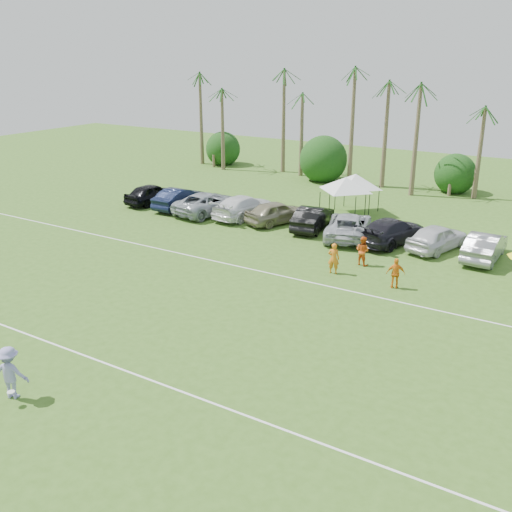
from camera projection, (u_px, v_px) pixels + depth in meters
The scene contains 29 objects.
ground at pixel (45, 378), 21.94m from camera, with size 120.00×120.00×0.00m, color #39601C.
field_lines at pixel (176, 304), 28.36m from camera, with size 80.00×12.10×0.01m.
palm_tree_0 at pixel (189, 95), 60.70m from camera, with size 2.40×2.40×8.90m.
palm_tree_1 at pixel (228, 87), 57.95m from camera, with size 2.40×2.40×9.90m.
palm_tree_2 at pixel (270, 80), 55.21m from camera, with size 2.40×2.40×10.90m.
palm_tree_3 at pixel (308, 71), 52.96m from camera, with size 2.40×2.40×11.90m.
palm_tree_4 at pixel (346, 102), 51.88m from camera, with size 2.40×2.40×8.90m.
palm_tree_5 at pixel (390, 94), 49.62m from camera, with size 2.40×2.40×9.90m.
palm_tree_6 at pixel (437, 85), 47.37m from camera, with size 2.40×2.40×10.90m.
palm_tree_7 at pixel (489, 75), 45.12m from camera, with size 2.40×2.40×11.90m.
bush_tree_0 at pixel (219, 149), 61.96m from camera, with size 4.00×4.00×4.00m.
bush_tree_1 at pixel (328, 160), 55.59m from camera, with size 4.00×4.00×4.00m.
bush_tree_2 at pixel (454, 173), 49.71m from camera, with size 4.00×4.00×4.00m.
sideline_player_a at pixel (334, 258), 31.99m from camera, with size 0.65×0.43×1.79m, color orange.
sideline_player_b at pixel (362, 251), 33.27m from camera, with size 0.85×0.66×1.74m, color #DD5B18.
sideline_player_c at pixel (396, 273), 30.00m from camera, with size 0.97×0.41×1.66m, color orange.
canopy_tent_left at pixel (346, 177), 42.30m from camera, with size 4.37×4.37×3.54m.
canopy_tent_right at pixel (356, 174), 43.22m from camera, with size 4.43×4.43×3.59m.
frisbee_player at pixel (10, 373), 20.41m from camera, with size 1.49×1.17×2.02m.
parked_car_0 at pixel (152, 194), 46.72m from camera, with size 1.96×4.87×1.66m, color black.
parked_car_1 at pixel (179, 198), 45.28m from camera, with size 1.76×5.04×1.66m, color black.
parked_car_2 at pixel (209, 203), 43.83m from camera, with size 2.76×5.98×1.66m, color #989FA6.
parked_car_3 at pixel (244, 206), 42.87m from camera, with size 2.33×5.72×1.66m, color white.
parked_car_4 at pixel (277, 212), 41.35m from camera, with size 1.96×4.87×1.66m, color gray.
parked_car_5 at pixel (313, 218), 40.00m from camera, with size 1.76×5.04×1.66m, color black.
parked_car_6 at pixel (349, 226), 38.21m from camera, with size 2.76×5.98×1.66m, color #AFB3BA.
parked_car_7 at pixel (392, 231), 37.06m from camera, with size 2.33×5.72×1.66m, color black.
parked_car_8 at pixel (437, 237), 35.78m from camera, with size 1.96×4.87×1.66m, color silver.
parked_car_9 at pixel (485, 246), 34.19m from camera, with size 1.76×5.04×1.66m, color gray.
Camera 1 is at (16.87, -12.02, 11.87)m, focal length 40.00 mm.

